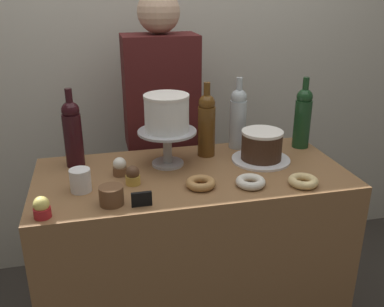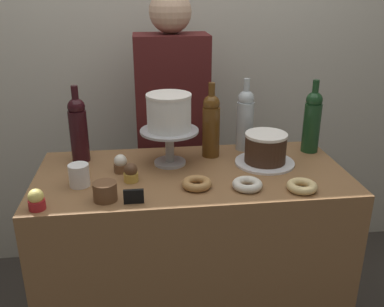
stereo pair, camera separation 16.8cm
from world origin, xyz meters
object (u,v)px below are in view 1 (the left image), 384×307
object	(u,v)px
donut_glazed	(303,181)
donut_sugar	(251,182)
wine_bottle_green	(303,117)
cupcake_vanilla	(120,167)
cupcake_lemon	(42,208)
white_layer_cake	(167,113)
wine_bottle_amber	(207,124)
cookie_stack	(111,196)
price_sign_chalkboard	(142,199)
cake_stand_pedestal	(167,142)
wine_bottle_dark_red	(73,132)
donut_maple	(202,183)
chocolate_round_cake	(262,145)
cupcake_chocolate	(133,175)
barista_figure	(162,146)
coffee_cup_ceramic	(80,180)
wine_bottle_clear	(238,117)

from	to	relation	value
donut_glazed	donut_sugar	bearing A→B (deg)	168.60
wine_bottle_green	donut_glazed	size ratio (longest dim) A/B	2.91
donut_sugar	cupcake_vanilla	bearing A→B (deg)	155.80
cupcake_lemon	cupcake_vanilla	size ratio (longest dim) A/B	1.00
white_layer_cake	wine_bottle_amber	xyz separation A→B (m)	(0.19, 0.07, -0.08)
cookie_stack	price_sign_chalkboard	size ratio (longest dim) A/B	1.20
wine_bottle_green	donut_sugar	size ratio (longest dim) A/B	2.91
donut_glazed	cake_stand_pedestal	bearing A→B (deg)	146.04
wine_bottle_dark_red	donut_glazed	distance (m)	0.93
cookie_stack	donut_maple	bearing A→B (deg)	9.99
cake_stand_pedestal	price_sign_chalkboard	size ratio (longest dim) A/B	3.44
white_layer_cake	chocolate_round_cake	world-z (taller)	white_layer_cake
cupcake_chocolate	wine_bottle_dark_red	bearing A→B (deg)	132.05
wine_bottle_amber	barista_figure	bearing A→B (deg)	111.84
cupcake_vanilla	barista_figure	distance (m)	0.55
cupcake_vanilla	cookie_stack	size ratio (longest dim) A/B	0.88
cookie_stack	cupcake_vanilla	bearing A→B (deg)	78.97
chocolate_round_cake	cupcake_lemon	xyz separation A→B (m)	(-0.87, -0.29, -0.04)
wine_bottle_amber	wine_bottle_green	distance (m)	0.45
wine_bottle_amber	cupcake_vanilla	distance (m)	0.42
cookie_stack	donut_sugar	bearing A→B (deg)	2.98
coffee_cup_ceramic	barista_figure	size ratio (longest dim) A/B	0.05
cookie_stack	barista_figure	size ratio (longest dim) A/B	0.05
wine_bottle_amber	coffee_cup_ceramic	size ratio (longest dim) A/B	3.83
cupcake_lemon	donut_maple	bearing A→B (deg)	9.91
white_layer_cake	wine_bottle_dark_red	bearing A→B (deg)	167.49
wine_bottle_clear	donut_sugar	bearing A→B (deg)	-101.79
white_layer_cake	cupcake_lemon	bearing A→B (deg)	-144.52
wine_bottle_dark_red	donut_glazed	bearing A→B (deg)	-25.22
cupcake_chocolate	donut_glazed	distance (m)	0.64
wine_bottle_clear	barista_figure	xyz separation A→B (m)	(-0.31, 0.29, -0.22)
wine_bottle_green	donut_sugar	bearing A→B (deg)	-137.49
donut_sugar	coffee_cup_ceramic	distance (m)	0.63
wine_bottle_amber	barista_figure	distance (m)	0.44
chocolate_round_cake	cupcake_vanilla	world-z (taller)	chocolate_round_cake
cupcake_lemon	donut_maple	xyz separation A→B (m)	(0.56, 0.10, -0.02)
cupcake_lemon	cookie_stack	xyz separation A→B (m)	(0.22, 0.04, -0.00)
cake_stand_pedestal	white_layer_cake	size ratio (longest dim) A/B	1.32
wine_bottle_clear	cupcake_lemon	xyz separation A→B (m)	(-0.82, -0.47, -0.11)
wine_bottle_dark_red	wine_bottle_clear	size ratio (longest dim) A/B	1.00
wine_bottle_green	barista_figure	world-z (taller)	barista_figure
coffee_cup_ceramic	white_layer_cake	bearing A→B (deg)	25.72
donut_glazed	cupcake_chocolate	bearing A→B (deg)	165.87
wine_bottle_clear	donut_maple	distance (m)	0.47
wine_bottle_green	donut_maple	bearing A→B (deg)	-150.75
donut_glazed	wine_bottle_green	bearing A→B (deg)	65.01
cupcake_chocolate	price_sign_chalkboard	size ratio (longest dim) A/B	1.06
wine_bottle_amber	wine_bottle_dark_red	xyz separation A→B (m)	(-0.56, 0.01, 0.00)
price_sign_chalkboard	donut_maple	bearing A→B (deg)	22.16
white_layer_cake	wine_bottle_green	bearing A→B (deg)	6.30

